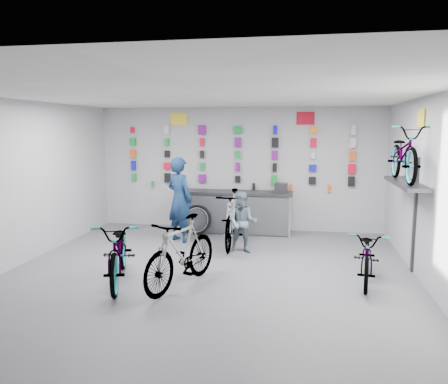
% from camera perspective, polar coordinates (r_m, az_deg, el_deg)
% --- Properties ---
extents(floor, '(8.00, 8.00, 0.00)m').
position_cam_1_polar(floor, '(7.24, -2.83, -11.74)').
color(floor, '#535358').
rests_on(floor, ground).
extents(ceiling, '(8.00, 8.00, 0.00)m').
position_cam_1_polar(ceiling, '(6.83, -3.01, 12.67)').
color(ceiling, white).
rests_on(ceiling, wall_back).
extents(wall_back, '(7.00, 0.00, 7.00)m').
position_cam_1_polar(wall_back, '(10.78, 1.88, 3.06)').
color(wall_back, '#B3B3B6').
rests_on(wall_back, floor).
extents(wall_front, '(7.00, 0.00, 7.00)m').
position_cam_1_polar(wall_front, '(3.20, -19.53, -9.93)').
color(wall_front, '#B3B3B6').
rests_on(wall_front, floor).
extents(wall_left, '(0.00, 8.00, 8.00)m').
position_cam_1_polar(wall_left, '(8.38, -26.92, 0.68)').
color(wall_left, '#B3B3B6').
rests_on(wall_left, floor).
extents(wall_right, '(0.00, 8.00, 8.00)m').
position_cam_1_polar(wall_right, '(6.98, 26.33, -0.62)').
color(wall_right, '#B3B3B6').
rests_on(wall_right, floor).
extents(counter, '(2.70, 0.66, 1.00)m').
position_cam_1_polar(counter, '(10.47, 1.49, -2.69)').
color(counter, black).
rests_on(counter, floor).
extents(merch_wall, '(5.56, 0.08, 1.57)m').
position_cam_1_polar(merch_wall, '(10.67, 2.53, 4.57)').
color(merch_wall, '#159736').
rests_on(merch_wall, wall_back).
extents(wall_bracket, '(0.39, 1.90, 2.00)m').
position_cam_1_polar(wall_bracket, '(8.09, 22.81, 0.44)').
color(wall_bracket, '#333338').
rests_on(wall_bracket, wall_right).
extents(sign_left, '(0.42, 0.02, 0.30)m').
position_cam_1_polar(sign_left, '(11.04, -5.94, 9.48)').
color(sign_left, yellow).
rests_on(sign_left, wall_back).
extents(sign_right, '(0.42, 0.02, 0.30)m').
position_cam_1_polar(sign_right, '(10.61, 10.59, 9.44)').
color(sign_right, red).
rests_on(sign_right, wall_back).
extents(sign_side, '(0.02, 0.40, 0.30)m').
position_cam_1_polar(sign_side, '(8.07, 24.35, 8.78)').
color(sign_side, yellow).
rests_on(sign_side, wall_right).
extents(bike_left, '(1.27, 2.11, 1.05)m').
position_cam_1_polar(bike_left, '(7.30, -13.50, -7.48)').
color(bike_left, gray).
rests_on(bike_left, floor).
extents(bike_center, '(1.12, 1.93, 1.12)m').
position_cam_1_polar(bike_center, '(6.93, -5.59, -7.81)').
color(bike_center, gray).
rests_on(bike_center, floor).
extents(bike_right, '(0.82, 1.76, 0.89)m').
position_cam_1_polar(bike_right, '(7.50, 18.27, -7.86)').
color(bike_right, gray).
rests_on(bike_right, floor).
extents(bike_service, '(0.62, 2.00, 1.20)m').
position_cam_1_polar(bike_service, '(9.22, 1.10, -3.49)').
color(bike_service, gray).
rests_on(bike_service, floor).
extents(bike_wall, '(0.63, 1.80, 0.95)m').
position_cam_1_polar(bike_wall, '(8.02, 22.50, 4.62)').
color(bike_wall, gray).
rests_on(bike_wall, wall_bracket).
extents(clerk, '(0.81, 0.73, 1.87)m').
position_cam_1_polar(clerk, '(9.64, -5.81, -0.98)').
color(clerk, '#112748').
rests_on(clerk, floor).
extents(customer, '(0.61, 0.47, 1.23)m').
position_cam_1_polar(customer, '(8.75, 2.42, -4.01)').
color(customer, slate).
rests_on(customer, floor).
extents(spare_wheel, '(0.75, 0.34, 0.72)m').
position_cam_1_polar(spare_wheel, '(10.31, -3.62, -3.65)').
color(spare_wheel, black).
rests_on(spare_wheel, floor).
extents(register, '(0.30, 0.32, 0.22)m').
position_cam_1_polar(register, '(10.28, 7.47, 0.55)').
color(register, black).
rests_on(register, counter).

